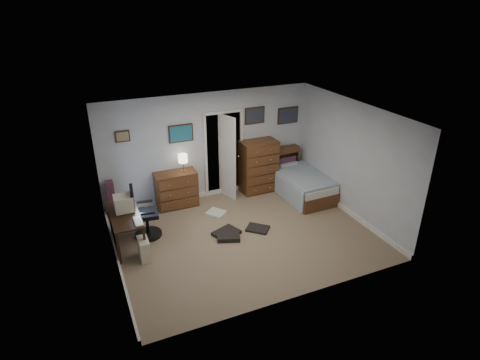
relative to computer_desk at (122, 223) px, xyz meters
name	(u,v)px	position (x,y,z in m)	size (l,w,h in m)	color
floor	(244,236)	(2.28, -0.58, -0.53)	(5.00, 4.00, 0.02)	#85715C
computer_desk	(122,223)	(0.00, 0.00, 0.00)	(0.55, 1.17, 0.67)	black
crt_monitor	(124,203)	(0.10, 0.15, 0.32)	(0.35, 0.33, 0.32)	beige
keyboard	(138,221)	(0.26, -0.35, 0.17)	(0.13, 0.36, 0.02)	beige
pc_tower	(144,249)	(0.28, -0.55, -0.32)	(0.19, 0.38, 0.40)	beige
office_chair	(143,218)	(0.44, 0.20, -0.09)	(0.60, 0.60, 1.10)	black
media_stack	(111,199)	(-0.04, 1.26, -0.09)	(0.17, 0.17, 0.85)	maroon
low_dresser	(176,189)	(1.38, 1.20, -0.10)	(0.93, 0.47, 0.83)	brown
table_lamp	(183,159)	(1.58, 1.20, 0.61)	(0.21, 0.21, 0.40)	gold
doorway	(219,150)	(2.63, 1.69, 0.48)	(0.96, 1.12, 2.05)	black
tall_dresser	(258,166)	(3.44, 1.17, 0.13)	(0.87, 0.51, 1.29)	brown
headboard_bookcase	(278,165)	(4.06, 1.28, 0.00)	(1.10, 0.34, 0.98)	brown
bed	(300,183)	(4.27, 0.56, -0.23)	(1.04, 1.87, 0.61)	brown
wall_posters	(232,123)	(2.85, 1.40, 1.23)	(4.38, 0.04, 0.60)	#331E11
floor_clutter	(230,229)	(2.08, -0.32, -0.48)	(1.25, 1.50, 0.09)	black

